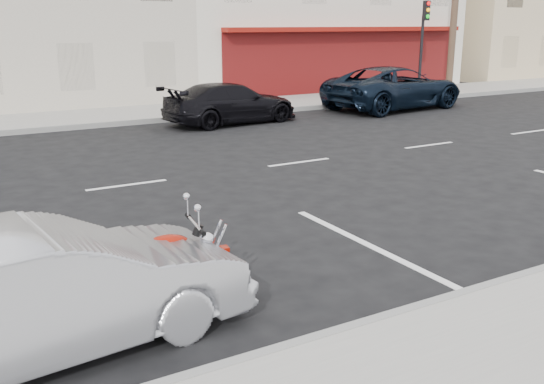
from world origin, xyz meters
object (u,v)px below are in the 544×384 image
at_px(traffic_light, 423,35).
at_px(suv_far, 394,88).
at_px(car_far, 231,103).
at_px(fire_hydrant, 391,85).
at_px(sedan_silver, 49,291).
at_px(motorcycle, 217,265).

height_order(traffic_light, suv_far, traffic_light).
xyz_separation_m(suv_far, car_far, (-6.65, 0.02, -0.14)).
xyz_separation_m(fire_hydrant, sedan_silver, (-16.47, -14.25, 0.11)).
distance_m(fire_hydrant, sedan_silver, 21.78).
relative_size(fire_hydrant, sedan_silver, 0.19).
height_order(fire_hydrant, sedan_silver, sedan_silver).
distance_m(fire_hydrant, motorcycle, 20.30).
bearing_deg(suv_far, motorcycle, 125.18).
relative_size(traffic_light, suv_far, 0.68).
height_order(traffic_light, fire_hydrant, traffic_light).
bearing_deg(motorcycle, traffic_light, 48.65).
distance_m(fire_hydrant, car_far, 9.30).
distance_m(motorcycle, suv_far, 16.78).
distance_m(motorcycle, sedan_silver, 1.85).
distance_m(traffic_light, fire_hydrant, 2.53).
xyz_separation_m(traffic_light, car_far, (-10.38, -2.59, -1.92)).
bearing_deg(suv_far, car_far, 82.72).
bearing_deg(traffic_light, car_far, -166.01).
xyz_separation_m(traffic_light, sedan_silver, (-17.97, -14.09, -1.92)).
bearing_deg(car_far, fire_hydrant, -79.31).
relative_size(traffic_light, fire_hydrant, 5.28).
height_order(traffic_light, motorcycle, traffic_light).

